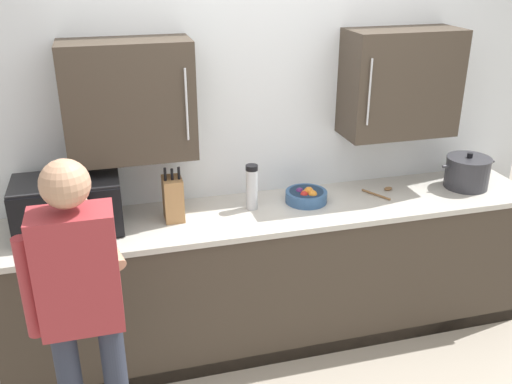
{
  "coord_description": "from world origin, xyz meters",
  "views": [
    {
      "loc": [
        -0.95,
        -2.07,
        2.41
      ],
      "look_at": [
        -0.15,
        0.87,
        1.08
      ],
      "focal_mm": 39.92,
      "sensor_mm": 36.0,
      "label": 1
    }
  ],
  "objects_px": {
    "stock_pot": "(467,172)",
    "person_figure": "(81,303)",
    "microwave_oven": "(63,206)",
    "wooden_spoon": "(382,191)",
    "thermos_flask": "(252,187)",
    "fruit_bowl": "(306,196)",
    "knife_block": "(173,199)"
  },
  "relations": [
    {
      "from": "person_figure",
      "to": "wooden_spoon",
      "type": "bearing_deg",
      "value": 24.78
    },
    {
      "from": "knife_block",
      "to": "fruit_bowl",
      "type": "xyz_separation_m",
      "value": [
        0.83,
        0.02,
        -0.09
      ]
    },
    {
      "from": "fruit_bowl",
      "to": "stock_pot",
      "type": "relative_size",
      "value": 0.68
    },
    {
      "from": "wooden_spoon",
      "to": "fruit_bowl",
      "type": "distance_m",
      "value": 0.53
    },
    {
      "from": "wooden_spoon",
      "to": "microwave_oven",
      "type": "bearing_deg",
      "value": -179.32
    },
    {
      "from": "wooden_spoon",
      "to": "person_figure",
      "type": "distance_m",
      "value": 2.05
    },
    {
      "from": "stock_pot",
      "to": "knife_block",
      "type": "bearing_deg",
      "value": 179.24
    },
    {
      "from": "fruit_bowl",
      "to": "stock_pot",
      "type": "bearing_deg",
      "value": -2.62
    },
    {
      "from": "wooden_spoon",
      "to": "thermos_flask",
      "type": "bearing_deg",
      "value": -179.57
    },
    {
      "from": "knife_block",
      "to": "fruit_bowl",
      "type": "bearing_deg",
      "value": 1.71
    },
    {
      "from": "knife_block",
      "to": "fruit_bowl",
      "type": "relative_size",
      "value": 1.28
    },
    {
      "from": "wooden_spoon",
      "to": "fruit_bowl",
      "type": "height_order",
      "value": "fruit_bowl"
    },
    {
      "from": "person_figure",
      "to": "fruit_bowl",
      "type": "bearing_deg",
      "value": 32.64
    },
    {
      "from": "thermos_flask",
      "to": "stock_pot",
      "type": "xyz_separation_m",
      "value": [
        1.45,
        -0.05,
        -0.04
      ]
    },
    {
      "from": "stock_pot",
      "to": "person_figure",
      "type": "distance_m",
      "value": 2.57
    },
    {
      "from": "microwave_oven",
      "to": "stock_pot",
      "type": "distance_m",
      "value": 2.53
    },
    {
      "from": "microwave_oven",
      "to": "wooden_spoon",
      "type": "relative_size",
      "value": 2.65
    },
    {
      "from": "knife_block",
      "to": "microwave_oven",
      "type": "bearing_deg",
      "value": 179.58
    },
    {
      "from": "wooden_spoon",
      "to": "thermos_flask",
      "type": "xyz_separation_m",
      "value": [
        -0.88,
        -0.01,
        0.13
      ]
    },
    {
      "from": "stock_pot",
      "to": "microwave_oven",
      "type": "bearing_deg",
      "value": 179.32
    },
    {
      "from": "thermos_flask",
      "to": "stock_pot",
      "type": "bearing_deg",
      "value": -1.83
    },
    {
      "from": "knife_block",
      "to": "stock_pot",
      "type": "xyz_separation_m",
      "value": [
        1.93,
        -0.03,
        -0.03
      ]
    },
    {
      "from": "thermos_flask",
      "to": "fruit_bowl",
      "type": "relative_size",
      "value": 1.08
    },
    {
      "from": "wooden_spoon",
      "to": "stock_pot",
      "type": "bearing_deg",
      "value": -5.26
    },
    {
      "from": "wooden_spoon",
      "to": "stock_pot",
      "type": "relative_size",
      "value": 0.57
    },
    {
      "from": "microwave_oven",
      "to": "stock_pot",
      "type": "bearing_deg",
      "value": -0.68
    },
    {
      "from": "knife_block",
      "to": "thermos_flask",
      "type": "bearing_deg",
      "value": 2.51
    },
    {
      "from": "microwave_oven",
      "to": "thermos_flask",
      "type": "distance_m",
      "value": 1.08
    },
    {
      "from": "fruit_bowl",
      "to": "wooden_spoon",
      "type": "bearing_deg",
      "value": 0.31
    },
    {
      "from": "wooden_spoon",
      "to": "fruit_bowl",
      "type": "bearing_deg",
      "value": -179.69
    },
    {
      "from": "microwave_oven",
      "to": "person_figure",
      "type": "xyz_separation_m",
      "value": [
        0.09,
        -0.84,
        -0.09
      ]
    },
    {
      "from": "knife_block",
      "to": "thermos_flask",
      "type": "height_order",
      "value": "knife_block"
    }
  ]
}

